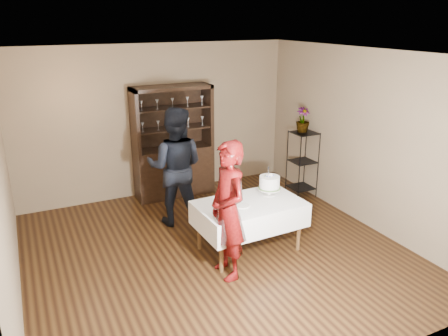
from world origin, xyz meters
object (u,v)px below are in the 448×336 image
Objects in this scene: plant_etagere at (302,161)px; cake_table at (249,214)px; china_hutch at (174,160)px; woman at (228,211)px; potted_plant at (303,120)px; cake at (269,183)px; man at (175,167)px.

cake_table is (-1.83, -1.34, -0.10)m from plant_etagere.
china_hutch reaches higher than woman.
plant_etagere is 0.76m from potted_plant.
potted_plant reaches higher than cake.
man reaches higher than plant_etagere.
plant_etagere is 2.75× the size of potted_plant.
man is 4.27× the size of potted_plant.
china_hutch reaches higher than potted_plant.
cake_table is 0.76m from woman.
man is at bearing 130.77° from cake.
man is 2.47m from potted_plant.
potted_plant is (2.35, 1.81, 0.52)m from woman.
plant_etagere is at bearing -149.21° from man.
cake is at bearing -74.43° from china_hutch.
china_hutch is 2.37m from cake.
cake_table is at bearing -143.82° from plant_etagere.
cake is 1.01× the size of potted_plant.
plant_etagere is 2.46m from man.
woman is 0.95× the size of man.
woman is (-0.54, -0.43, 0.33)m from cake_table.
cake_table is 1.46m from man.
china_hutch is at bearing 154.03° from potted_plant.
potted_plant is (1.43, 1.27, 0.51)m from cake.
china_hutch is at bearing 105.57° from cake.
plant_etagere reaches higher than cake_table.
woman is at bearing -143.30° from plant_etagere.
potted_plant is at bearing 37.32° from cake_table.
china_hutch is at bearing 153.17° from plant_etagere.
china_hutch reaches higher than man.
cake is at bearing 17.26° from cake_table.
plant_etagere is 0.68× the size of woman.
cake_table is 0.79× the size of man.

